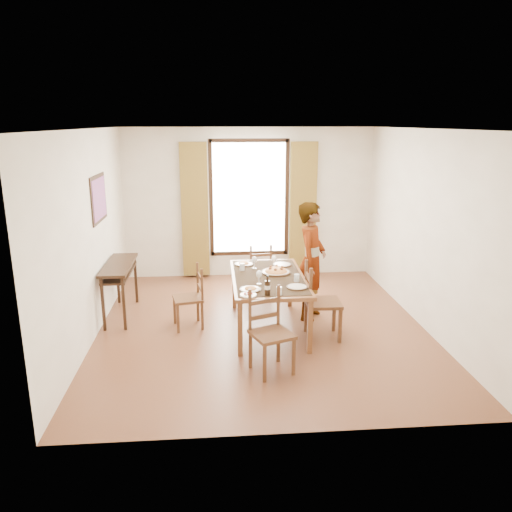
{
  "coord_description": "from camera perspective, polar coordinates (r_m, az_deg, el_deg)",
  "views": [
    {
      "loc": [
        -0.62,
        -6.48,
        2.79
      ],
      "look_at": [
        -0.07,
        0.11,
        1.0
      ],
      "focal_mm": 35.0,
      "sensor_mm": 36.0,
      "label": 1
    }
  ],
  "objects": [
    {
      "name": "plate_ne",
      "position": [
        7.29,
        3.01,
        -0.86
      ],
      "size": [
        0.27,
        0.27,
        0.05
      ],
      "primitive_type": null,
      "color": "silver",
      "rests_on": "dining_table"
    },
    {
      "name": "dining_table",
      "position": [
        6.8,
        1.4,
        -2.84
      ],
      "size": [
        0.98,
        1.76,
        0.76
      ],
      "color": "brown",
      "rests_on": "ground"
    },
    {
      "name": "plate_nw",
      "position": [
        7.31,
        -1.41,
        -0.8
      ],
      "size": [
        0.27,
        0.27,
        0.05
      ],
      "primitive_type": null,
      "color": "silver",
      "rests_on": "dining_table"
    },
    {
      "name": "plate_sw",
      "position": [
        6.22,
        -0.64,
        -3.69
      ],
      "size": [
        0.27,
        0.27,
        0.05
      ],
      "primitive_type": null,
      "color": "silver",
      "rests_on": "dining_table"
    },
    {
      "name": "chair_south",
      "position": [
        5.75,
        1.66,
        -8.9
      ],
      "size": [
        0.55,
        0.55,
        0.97
      ],
      "rotation": [
        0.0,
        0.0,
        0.36
      ],
      "color": "#51391B",
      "rests_on": "ground"
    },
    {
      "name": "chair_west",
      "position": [
        7.01,
        -7.54,
        -4.87
      ],
      "size": [
        0.46,
        0.46,
        0.88
      ],
      "rotation": [
        0.0,
        0.0,
        -1.36
      ],
      "color": "#51391B",
      "rests_on": "ground"
    },
    {
      "name": "wine_bottle",
      "position": [
        6.02,
        1.32,
        -3.37
      ],
      "size": [
        0.07,
        0.07,
        0.25
      ],
      "primitive_type": null,
      "color": "black",
      "rests_on": "dining_table"
    },
    {
      "name": "pasta_platter",
      "position": [
        6.91,
        2.31,
        -1.57
      ],
      "size": [
        0.4,
        0.4,
        0.1
      ],
      "primitive_type": null,
      "color": "#B64C17",
      "rests_on": "dining_table"
    },
    {
      "name": "wine_glass_a",
      "position": [
        6.43,
        0.35,
        -2.45
      ],
      "size": [
        0.08,
        0.08,
        0.18
      ],
      "primitive_type": null,
      "color": "white",
      "rests_on": "dining_table"
    },
    {
      "name": "chair_east",
      "position": [
        6.64,
        7.35,
        -5.41
      ],
      "size": [
        0.47,
        0.47,
        1.02
      ],
      "rotation": [
        0.0,
        0.0,
        1.54
      ],
      "color": "#51391B",
      "rests_on": "ground"
    },
    {
      "name": "caprese_plate",
      "position": [
        6.03,
        -0.89,
        -4.37
      ],
      "size": [
        0.2,
        0.2,
        0.04
      ],
      "primitive_type": null,
      "color": "silver",
      "rests_on": "dining_table"
    },
    {
      "name": "man",
      "position": [
        7.2,
        6.34,
        -0.58
      ],
      "size": [
        0.93,
        0.88,
        1.7
      ],
      "primitive_type": "imported",
      "rotation": [
        0.0,
        0.0,
        1.15
      ],
      "color": "#9CA1A5",
      "rests_on": "ground"
    },
    {
      "name": "tumbler_a",
      "position": [
        6.56,
        4.66,
        -2.51
      ],
      "size": [
        0.07,
        0.07,
        0.1
      ],
      "primitive_type": "cylinder",
      "color": "silver",
      "rests_on": "dining_table"
    },
    {
      "name": "wine_glass_c",
      "position": [
        7.11,
        -0.18,
        -0.73
      ],
      "size": [
        0.08,
        0.08,
        0.18
      ],
      "primitive_type": null,
      "color": "white",
      "rests_on": "dining_table"
    },
    {
      "name": "chair_north",
      "position": [
        8.23,
        0.34,
        -1.71
      ],
      "size": [
        0.43,
        0.43,
        0.87
      ],
      "rotation": [
        0.0,
        0.0,
        3.27
      ],
      "color": "#51391B",
      "rests_on": "ground"
    },
    {
      "name": "plate_se",
      "position": [
        6.33,
        4.71,
        -3.41
      ],
      "size": [
        0.27,
        0.27,
        0.05
      ],
      "primitive_type": null,
      "color": "silver",
      "rests_on": "dining_table"
    },
    {
      "name": "wine_glass_b",
      "position": [
        7.14,
        2.08,
        -0.67
      ],
      "size": [
        0.08,
        0.08,
        0.18
      ],
      "primitive_type": null,
      "color": "white",
      "rests_on": "dining_table"
    },
    {
      "name": "tumbler_c",
      "position": [
        6.06,
        2.67,
        -4.0
      ],
      "size": [
        0.07,
        0.07,
        0.1
      ],
      "primitive_type": "cylinder",
      "color": "silver",
      "rests_on": "dining_table"
    },
    {
      "name": "ground",
      "position": [
        7.09,
        0.66,
        -8.06
      ],
      "size": [
        5.0,
        5.0,
        0.0
      ],
      "primitive_type": "plane",
      "color": "#4F2E18",
      "rests_on": "ground"
    },
    {
      "name": "room_shell",
      "position": [
        6.76,
        0.56,
        4.49
      ],
      "size": [
        4.6,
        5.1,
        2.74
      ],
      "color": "silver",
      "rests_on": "ground"
    },
    {
      "name": "tumbler_b",
      "position": [
        7.04,
        -1.6,
        -1.24
      ],
      "size": [
        0.07,
        0.07,
        0.1
      ],
      "primitive_type": "cylinder",
      "color": "silver",
      "rests_on": "dining_table"
    },
    {
      "name": "console_table",
      "position": [
        7.52,
        -15.37,
        -1.69
      ],
      "size": [
        0.38,
        1.2,
        0.8
      ],
      "color": "black",
      "rests_on": "ground"
    }
  ]
}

